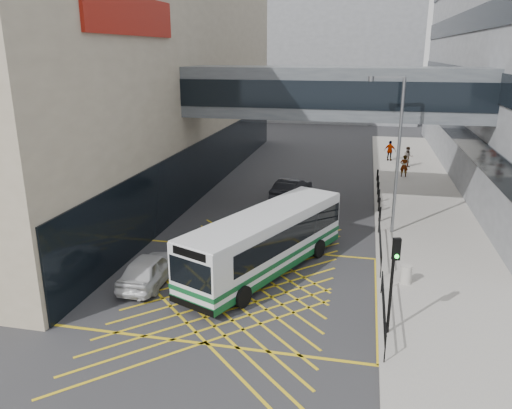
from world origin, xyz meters
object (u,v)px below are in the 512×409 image
Objects in this scene: car_silver at (289,190)px; street_lamp at (395,147)px; bus at (267,240)px; car_white at (150,268)px; litter_bin at (406,274)px; pedestrian_a at (404,166)px; car_dark at (292,189)px; pedestrian_c at (390,151)px; pedestrian_b at (408,157)px; traffic_light at (393,272)px.

car_silver is 9.76m from street_lamp.
bus is 5.45m from car_white.
pedestrian_a is (1.11, 20.08, 0.47)m from litter_bin.
pedestrian_a is at bearing -122.99° from car_dark.
litter_bin is 20.12m from pedestrian_a.
bus is at bearing 69.50° from pedestrian_a.
pedestrian_c is (0.75, 19.71, -3.92)m from street_lamp.
pedestrian_b is (12.74, 25.93, 0.34)m from car_white.
car_dark is 15.65m from pedestrian_c.
pedestrian_a is at bearing 93.04° from bus.
street_lamp is 20.11m from pedestrian_c.
car_dark is at bearing 119.18° from litter_bin.
street_lamp reaches higher than bus.
traffic_light reaches higher than car_silver.
bus reaches higher than car_white.
litter_bin is at bearing -168.91° from car_white.
pedestrian_b reaches higher than pedestrian_a.
litter_bin is (6.90, -12.35, -0.16)m from car_dark.
pedestrian_a is at bearing 116.69° from pedestrian_c.
traffic_light is (10.19, -2.30, 1.87)m from car_white.
bus is 5.83× the size of pedestrian_a.
traffic_light is at bearing 122.70° from car_dark.
traffic_light is 30.76m from pedestrian_c.
pedestrian_b is at bearing -115.91° from car_white.
car_silver is at bearing 2.19° from car_dark.
litter_bin is (0.52, -6.57, -4.43)m from street_lamp.
street_lamp is at bearing 106.46° from pedestrian_c.
car_white is 2.51× the size of pedestrian_b.
street_lamp is at bearing -106.94° from pedestrian_b.
car_silver is 15.69m from pedestrian_c.
street_lamp is at bearing 94.51° from litter_bin.
street_lamp is (5.73, 6.30, 3.47)m from bus.
car_dark is (4.18, 14.47, 0.02)m from car_white.
pedestrian_b reaches higher than car_silver.
pedestrian_a is (1.63, 13.51, -3.96)m from street_lamp.
bus is 2.32× the size of car_white.
car_dark is at bearing -136.48° from pedestrian_b.
car_silver is at bearing 81.00° from pedestrian_c.
pedestrian_c reaches higher than car_silver.
car_white is 15.06m from car_dark.
litter_bin is at bearing 20.95° from bus.
car_silver is at bearing 134.72° from street_lamp.
traffic_light is at bearing -104.89° from pedestrian_b.
car_silver is (-0.80, 12.11, -0.89)m from bus.
bus is 12.17m from car_silver.
litter_bin is at bearing 132.16° from car_dark.
car_dark reaches higher than litter_bin.
car_dark is 14.14m from litter_bin.
traffic_light is (6.01, -16.77, 1.85)m from car_dark.
street_lamp reaches higher than pedestrian_c.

